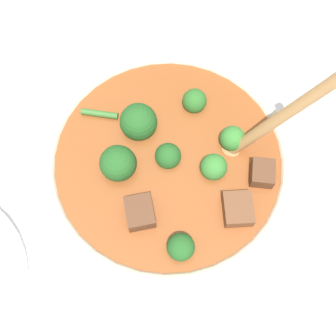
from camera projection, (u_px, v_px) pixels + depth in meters
The scene contains 2 objects.
ground_plane at pixel (168, 186), 0.54m from camera, with size 4.00×4.00×0.00m, color silver.
stew_bowl at pixel (168, 170), 0.48m from camera, with size 0.28×0.27×0.25m.
Camera 1 is at (0.07, -0.16, 0.51)m, focal length 45.00 mm.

